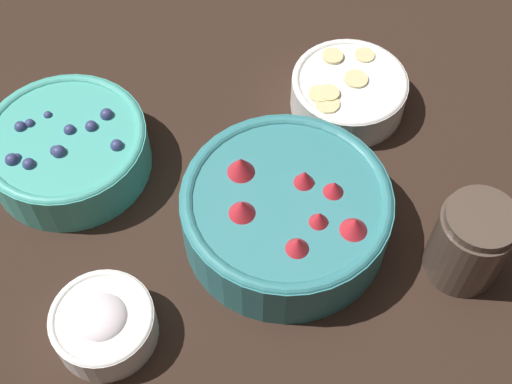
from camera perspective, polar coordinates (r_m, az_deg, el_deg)
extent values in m
plane|color=black|center=(0.85, 3.09, 0.68)|extent=(4.00, 4.00, 0.00)
cylinder|color=teal|center=(0.78, 2.39, -1.82)|extent=(0.23, 0.23, 0.07)
torus|color=teal|center=(0.76, 2.47, -0.61)|extent=(0.23, 0.23, 0.02)
cylinder|color=red|center=(0.76, 2.44, -1.03)|extent=(0.18, 0.18, 0.02)
cone|color=red|center=(0.73, -1.13, -1.35)|extent=(0.04, 0.04, 0.02)
cone|color=red|center=(0.73, 5.06, -2.14)|extent=(0.03, 0.03, 0.02)
cone|color=red|center=(0.73, 7.86, -2.72)|extent=(0.05, 0.05, 0.02)
cone|color=red|center=(0.72, 3.34, -4.26)|extent=(0.03, 0.03, 0.02)
cone|color=red|center=(0.75, 6.24, 0.29)|extent=(0.03, 0.03, 0.02)
cone|color=red|center=(0.76, 3.88, 1.10)|extent=(0.04, 0.04, 0.02)
cone|color=red|center=(0.76, -1.22, 2.06)|extent=(0.05, 0.05, 0.03)
cylinder|color=#47AD9E|center=(0.87, -14.79, 3.21)|extent=(0.19, 0.19, 0.06)
torus|color=#47AD9E|center=(0.85, -15.16, 4.24)|extent=(0.19, 0.19, 0.01)
cylinder|color=navy|center=(0.85, -15.03, 3.88)|extent=(0.15, 0.15, 0.02)
sphere|color=navy|center=(0.84, -18.58, 2.60)|extent=(0.01, 0.01, 0.01)
sphere|color=navy|center=(0.83, -17.71, 2.13)|extent=(0.01, 0.01, 0.01)
sphere|color=navy|center=(0.87, -18.33, 4.96)|extent=(0.01, 0.01, 0.01)
sphere|color=navy|center=(0.85, -14.68, 4.81)|extent=(0.01, 0.01, 0.01)
sphere|color=navy|center=(0.84, -13.04, 5.12)|extent=(0.01, 0.01, 0.01)
sphere|color=navy|center=(0.85, -11.86, 6.07)|extent=(0.02, 0.02, 0.02)
sphere|color=navy|center=(0.82, -11.08, 3.66)|extent=(0.01, 0.01, 0.01)
sphere|color=navy|center=(0.83, -15.73, 3.17)|extent=(0.01, 0.01, 0.01)
sphere|color=navy|center=(0.87, -17.64, 5.23)|extent=(0.01, 0.01, 0.01)
sphere|color=navy|center=(0.83, -15.49, 3.11)|extent=(0.02, 0.02, 0.02)
sphere|color=navy|center=(0.87, -16.30, 5.91)|extent=(0.01, 0.01, 0.01)
sphere|color=navy|center=(0.84, -18.95, 2.44)|extent=(0.02, 0.02, 0.02)
cylinder|color=white|center=(0.91, 7.40, 7.86)|extent=(0.14, 0.14, 0.05)
torus|color=white|center=(0.89, 7.54, 8.72)|extent=(0.14, 0.14, 0.01)
cylinder|color=beige|center=(0.90, 7.49, 8.43)|extent=(0.12, 0.12, 0.01)
cylinder|color=beige|center=(0.92, 6.15, 10.70)|extent=(0.03, 0.03, 0.01)
cylinder|color=beige|center=(0.89, 8.01, 8.89)|extent=(0.03, 0.03, 0.01)
cylinder|color=beige|center=(0.92, 8.68, 10.72)|extent=(0.03, 0.03, 0.00)
cylinder|color=beige|center=(0.87, 5.10, 7.76)|extent=(0.03, 0.03, 0.01)
cylinder|color=beige|center=(0.86, 5.73, 6.99)|extent=(0.03, 0.03, 0.00)
cylinder|color=beige|center=(0.87, 5.84, 7.82)|extent=(0.03, 0.03, 0.01)
cylinder|color=white|center=(0.75, -11.86, -10.58)|extent=(0.11, 0.11, 0.04)
torus|color=white|center=(0.73, -12.12, -9.99)|extent=(0.11, 0.11, 0.01)
cylinder|color=white|center=(0.74, -12.03, -10.19)|extent=(0.08, 0.08, 0.01)
ellipsoid|color=white|center=(0.73, -12.12, -9.99)|extent=(0.05, 0.05, 0.02)
cylinder|color=#4C3D33|center=(0.78, 16.70, -4.02)|extent=(0.08, 0.08, 0.09)
cylinder|color=#512D1E|center=(0.79, 16.56, -4.30)|extent=(0.07, 0.07, 0.07)
cylinder|color=#4C3D33|center=(0.74, 17.67, -2.03)|extent=(0.07, 0.07, 0.01)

